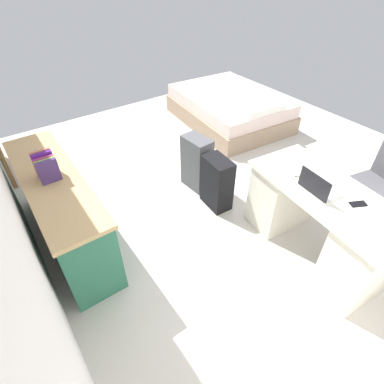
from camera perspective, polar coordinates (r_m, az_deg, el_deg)
The scene contains 12 objects.
ground_plane at distance 3.96m, azimuth 5.98°, elevation 1.68°, with size 5.88×5.88×0.00m, color beige.
desk at distance 3.09m, azimuth 22.61°, elevation -5.05°, with size 1.50×0.81×0.75m.
office_chair at distance 3.69m, azimuth 31.24°, elevation 0.32°, with size 0.55×0.55×0.94m.
credenza at distance 3.22m, azimuth -23.14°, elevation -3.05°, with size 1.80×0.48×0.80m.
bed at distance 5.35m, azimuth 7.04°, elevation 15.29°, with size 2.01×1.56×0.58m.
suitcase_black at distance 3.44m, azimuth 4.68°, elevation 1.69°, with size 0.36×0.22×0.62m, color black.
suitcase_spare_grey at distance 3.70m, azimuth 0.89°, elevation 5.45°, with size 0.36×0.22×0.68m, color #4C4C51.
laptop at distance 2.79m, azimuth 22.46°, elevation 0.75°, with size 0.33×0.25×0.21m.
computer_mouse at distance 2.96m, azimuth 19.26°, elevation 3.24°, with size 0.06×0.10×0.03m, color white.
cell_phone_near_laptop at distance 2.83m, azimuth 28.66°, elevation -1.98°, with size 0.07×0.14×0.01m, color black.
book_row at distance 2.93m, azimuth -25.62°, elevation 4.22°, with size 0.19×0.17×0.24m.
figurine_small at distance 3.27m, azimuth -26.97°, elevation 6.36°, with size 0.08×0.08×0.11m, color #4C7FBF.
Camera 1 is at (-2.29, 2.14, 2.41)m, focal length 28.49 mm.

